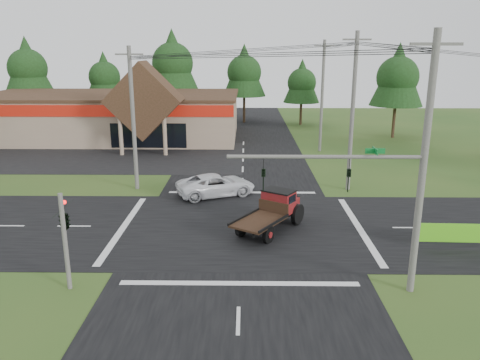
{
  "coord_description": "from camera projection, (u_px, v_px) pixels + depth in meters",
  "views": [
    {
      "loc": [
        0.27,
        -26.06,
        10.17
      ],
      "look_at": [
        -0.09,
        2.61,
        2.2
      ],
      "focal_mm": 35.0,
      "sensor_mm": 36.0,
      "label": 1
    }
  ],
  "objects": [
    {
      "name": "roadside_banner",
      "position": [
        458.0,
        236.0,
        24.66
      ],
      "size": [
        4.27,
        0.27,
        1.46
      ],
      "primitive_type": null,
      "rotation": [
        0.0,
        0.0,
        -0.03
      ],
      "color": "#56BF19",
      "rests_on": "ground"
    },
    {
      "name": "tree_row_e",
      "position": [
        302.0,
        81.0,
        64.66
      ],
      "size": [
        5.04,
        5.04,
        9.09
      ],
      "color": "#332316",
      "rests_on": "ground"
    },
    {
      "name": "road_ew",
      "position": [
        241.0,
        227.0,
        27.83
      ],
      "size": [
        120.0,
        12.0,
        0.02
      ],
      "primitive_type": "cube",
      "color": "black",
      "rests_on": "ground"
    },
    {
      "name": "tree_row_d",
      "position": [
        244.0,
        71.0,
        66.32
      ],
      "size": [
        6.16,
        6.16,
        11.11
      ],
      "color": "#332316",
      "rests_on": "ground"
    },
    {
      "name": "tree_side_ne",
      "position": [
        398.0,
        75.0,
        54.54
      ],
      "size": [
        6.16,
        6.16,
        11.11
      ],
      "color": "#332316",
      "rests_on": "ground"
    },
    {
      "name": "utility_pole_ne",
      "position": [
        352.0,
        112.0,
        33.86
      ],
      "size": [
        2.0,
        0.3,
        11.5
      ],
      "color": "#595651",
      "rests_on": "ground"
    },
    {
      "name": "utility_pole_nw",
      "position": [
        133.0,
        118.0,
        34.2
      ],
      "size": [
        2.0,
        0.3,
        10.5
      ],
      "color": "#595651",
      "rests_on": "ground"
    },
    {
      "name": "traffic_signal_corner",
      "position": [
        64.0,
        212.0,
        19.93
      ],
      "size": [
        0.53,
        2.48,
        4.4
      ],
      "color": "#595651",
      "rests_on": "ground"
    },
    {
      "name": "traffic_signal_mast",
      "position": [
        379.0,
        194.0,
        19.35
      ],
      "size": [
        8.12,
        0.24,
        7.0
      ],
      "color": "#595651",
      "rests_on": "ground"
    },
    {
      "name": "utility_pole_n",
      "position": [
        322.0,
        96.0,
        47.39
      ],
      "size": [
        2.0,
        0.3,
        11.2
      ],
      "color": "#595651",
      "rests_on": "ground"
    },
    {
      "name": "antique_flatbed_truck",
      "position": [
        269.0,
        212.0,
        26.99
      ],
      "size": [
        4.69,
        5.65,
        2.26
      ],
      "primitive_type": null,
      "rotation": [
        0.0,
        0.0,
        -0.58
      ],
      "color": "#5A130C",
      "rests_on": "ground"
    },
    {
      "name": "road_ns",
      "position": [
        241.0,
        227.0,
        27.83
      ],
      "size": [
        12.0,
        120.0,
        0.02
      ],
      "primitive_type": "cube",
      "color": "black",
      "rests_on": "ground"
    },
    {
      "name": "tree_row_b",
      "position": [
        104.0,
        75.0,
        66.75
      ],
      "size": [
        5.6,
        5.6,
        10.1
      ],
      "color": "#332316",
      "rests_on": "ground"
    },
    {
      "name": "cvs_building",
      "position": [
        112.0,
        114.0,
        55.77
      ],
      "size": [
        30.4,
        18.2,
        9.19
      ],
      "color": "#9C806A",
      "rests_on": "ground"
    },
    {
      "name": "tree_row_a",
      "position": [
        27.0,
        66.0,
        64.59
      ],
      "size": [
        6.72,
        6.72,
        12.12
      ],
      "color": "#332316",
      "rests_on": "ground"
    },
    {
      "name": "tree_row_c",
      "position": [
        173.0,
        61.0,
        65.12
      ],
      "size": [
        7.28,
        7.28,
        13.13
      ],
      "color": "#332316",
      "rests_on": "ground"
    },
    {
      "name": "white_pickup",
      "position": [
        216.0,
        185.0,
        33.78
      ],
      "size": [
        6.22,
        4.6,
        1.57
      ],
      "primitive_type": "imported",
      "rotation": [
        0.0,
        0.0,
        1.97
      ],
      "color": "white",
      "rests_on": "ground"
    },
    {
      "name": "utility_pole_nr",
      "position": [
        423.0,
        166.0,
        19.0
      ],
      "size": [
        2.0,
        0.3,
        11.0
      ],
      "color": "#595651",
      "rests_on": "ground"
    },
    {
      "name": "ground",
      "position": [
        241.0,
        227.0,
        27.83
      ],
      "size": [
        120.0,
        120.0,
        0.0
      ],
      "primitive_type": "plane",
      "color": "#2B4F1C",
      "rests_on": "ground"
    },
    {
      "name": "parking_apron",
      "position": [
        102.0,
        157.0,
        46.31
      ],
      "size": [
        28.0,
        14.0,
        0.02
      ],
      "primitive_type": "cube",
      "color": "black",
      "rests_on": "ground"
    }
  ]
}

